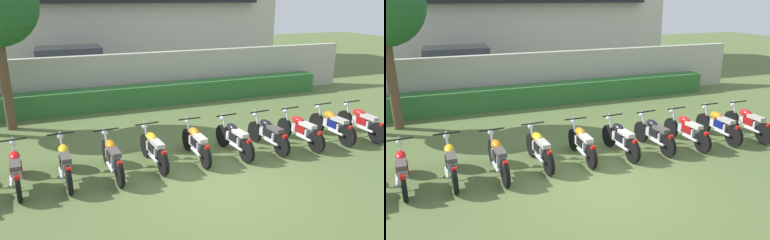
# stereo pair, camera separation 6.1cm
# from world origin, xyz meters

# --- Properties ---
(ground) EXTENTS (60.00, 60.00, 0.00)m
(ground) POSITION_xyz_m (0.00, 0.00, 0.00)
(ground) COLOR #566B38
(building) EXTENTS (19.52, 6.50, 7.21)m
(building) POSITION_xyz_m (0.00, 16.44, 3.61)
(building) COLOR beige
(building) RESTS_ON ground
(compound_wall) EXTENTS (18.54, 0.30, 1.90)m
(compound_wall) POSITION_xyz_m (0.00, 7.51, 0.95)
(compound_wall) COLOR #BCB7A8
(compound_wall) RESTS_ON ground
(hedge_row) EXTENTS (14.83, 0.70, 0.79)m
(hedge_row) POSITION_xyz_m (0.00, 6.81, 0.39)
(hedge_row) COLOR #337033
(hedge_row) RESTS_ON ground
(parked_car) EXTENTS (4.55, 2.18, 1.89)m
(parked_car) POSITION_xyz_m (-2.19, 10.48, 0.94)
(parked_car) COLOR navy
(parked_car) RESTS_ON ground
(motorcycle_in_row_1) EXTENTS (0.60, 1.90, 0.94)m
(motorcycle_in_row_1) POSITION_xyz_m (-4.13, 1.41, 0.44)
(motorcycle_in_row_1) COLOR black
(motorcycle_in_row_1) RESTS_ON ground
(motorcycle_in_row_2) EXTENTS (0.60, 1.96, 0.97)m
(motorcycle_in_row_2) POSITION_xyz_m (-3.13, 1.37, 0.45)
(motorcycle_in_row_2) COLOR black
(motorcycle_in_row_2) RESTS_ON ground
(motorcycle_in_row_3) EXTENTS (0.60, 1.92, 0.97)m
(motorcycle_in_row_3) POSITION_xyz_m (-2.11, 1.29, 0.45)
(motorcycle_in_row_3) COLOR black
(motorcycle_in_row_3) RESTS_ON ground
(motorcycle_in_row_4) EXTENTS (0.60, 1.81, 0.96)m
(motorcycle_in_row_4) POSITION_xyz_m (-1.08, 1.47, 0.45)
(motorcycle_in_row_4) COLOR black
(motorcycle_in_row_4) RESTS_ON ground
(motorcycle_in_row_5) EXTENTS (0.60, 1.84, 0.95)m
(motorcycle_in_row_5) POSITION_xyz_m (0.03, 1.48, 0.44)
(motorcycle_in_row_5) COLOR black
(motorcycle_in_row_5) RESTS_ON ground
(motorcycle_in_row_6) EXTENTS (0.60, 1.81, 0.96)m
(motorcycle_in_row_6) POSITION_xyz_m (1.07, 1.41, 0.45)
(motorcycle_in_row_6) COLOR black
(motorcycle_in_row_6) RESTS_ON ground
(motorcycle_in_row_7) EXTENTS (0.60, 1.79, 0.95)m
(motorcycle_in_row_7) POSITION_xyz_m (2.08, 1.42, 0.44)
(motorcycle_in_row_7) COLOR black
(motorcycle_in_row_7) RESTS_ON ground
(motorcycle_in_row_8) EXTENTS (0.60, 1.89, 0.94)m
(motorcycle_in_row_8) POSITION_xyz_m (3.09, 1.38, 0.44)
(motorcycle_in_row_8) COLOR black
(motorcycle_in_row_8) RESTS_ON ground
(motorcycle_in_row_9) EXTENTS (0.60, 1.84, 0.96)m
(motorcycle_in_row_9) POSITION_xyz_m (4.19, 1.40, 0.45)
(motorcycle_in_row_9) COLOR black
(motorcycle_in_row_9) RESTS_ON ground
(motorcycle_in_row_10) EXTENTS (0.60, 1.88, 0.96)m
(motorcycle_in_row_10) POSITION_xyz_m (5.16, 1.31, 0.45)
(motorcycle_in_row_10) COLOR black
(motorcycle_in_row_10) RESTS_ON ground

